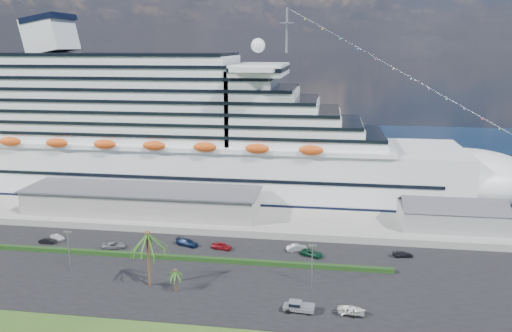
% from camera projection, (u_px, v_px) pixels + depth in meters
% --- Properties ---
extents(ground, '(420.00, 420.00, 0.00)m').
position_uv_depth(ground, '(196.00, 300.00, 88.23)').
color(ground, '#244517').
rests_on(ground, ground).
extents(asphalt_lot, '(140.00, 38.00, 0.12)m').
position_uv_depth(asphalt_lot, '(211.00, 273.00, 98.80)').
color(asphalt_lot, black).
rests_on(asphalt_lot, ground).
extents(wharf, '(240.00, 20.00, 1.80)m').
position_uv_depth(wharf, '(237.00, 220.00, 126.51)').
color(wharf, gray).
rests_on(wharf, ground).
extents(water, '(420.00, 160.00, 0.02)m').
position_uv_depth(water, '(275.00, 151.00, 213.33)').
color(water, black).
rests_on(water, ground).
extents(cruise_ship, '(191.00, 38.00, 54.00)m').
position_uv_depth(cruise_ship, '(180.00, 139.00, 148.91)').
color(cruise_ship, silver).
rests_on(cruise_ship, ground).
extents(terminal_building, '(61.00, 15.00, 6.30)m').
position_uv_depth(terminal_building, '(142.00, 200.00, 129.03)').
color(terminal_building, gray).
rests_on(terminal_building, wharf).
extents(port_shed, '(24.00, 12.31, 7.37)m').
position_uv_depth(port_shed, '(452.00, 216.00, 118.47)').
color(port_shed, gray).
rests_on(port_shed, wharf).
extents(hedge, '(88.00, 1.10, 0.90)m').
position_uv_depth(hedge, '(179.00, 258.00, 104.61)').
color(hedge, black).
rests_on(hedge, asphalt_lot).
extents(lamp_post_left, '(1.60, 0.35, 8.27)m').
position_uv_depth(lamp_post_left, '(69.00, 246.00, 98.58)').
color(lamp_post_left, gray).
rests_on(lamp_post_left, asphalt_lot).
extents(lamp_post_right, '(1.60, 0.35, 8.27)m').
position_uv_depth(lamp_post_right, '(312.00, 260.00, 91.90)').
color(lamp_post_right, gray).
rests_on(lamp_post_right, asphalt_lot).
extents(palm_tall, '(8.82, 8.82, 11.13)m').
position_uv_depth(palm_tall, '(148.00, 240.00, 91.32)').
color(palm_tall, '#47301E').
rests_on(palm_tall, ground).
extents(palm_short, '(3.53, 3.53, 4.56)m').
position_uv_depth(palm_short, '(175.00, 273.00, 90.41)').
color(palm_short, '#47301E').
rests_on(palm_short, ground).
extents(parked_car_0, '(4.09, 2.89, 1.29)m').
position_uv_depth(parked_car_0, '(58.00, 237.00, 115.47)').
color(parked_car_0, white).
rests_on(parked_car_0, asphalt_lot).
extents(parked_car_1, '(3.81, 1.42, 1.25)m').
position_uv_depth(parked_car_1, '(48.00, 241.00, 113.22)').
color(parked_car_1, black).
rests_on(parked_car_1, asphalt_lot).
extents(parked_car_2, '(5.44, 3.66, 1.38)m').
position_uv_depth(parked_car_2, '(114.00, 246.00, 110.35)').
color(parked_car_2, gray).
rests_on(parked_car_2, asphalt_lot).
extents(parked_car_3, '(5.69, 3.82, 1.53)m').
position_uv_depth(parked_car_3, '(187.00, 242.00, 111.91)').
color(parked_car_3, '#121F3F').
rests_on(parked_car_3, asphalt_lot).
extents(parked_car_4, '(4.79, 2.64, 1.54)m').
position_uv_depth(parked_car_4, '(222.00, 246.00, 109.95)').
color(parked_car_4, maroon).
rests_on(parked_car_4, asphalt_lot).
extents(parked_car_5, '(4.80, 3.15, 1.50)m').
position_uv_depth(parked_car_5, '(297.00, 248.00, 108.96)').
color(parked_car_5, '#A0A2A6').
rests_on(parked_car_5, asphalt_lot).
extents(parked_car_6, '(5.42, 4.11, 1.37)m').
position_uv_depth(parked_car_6, '(312.00, 253.00, 106.29)').
color(parked_car_6, '#0E3A26').
rests_on(parked_car_6, asphalt_lot).
extents(parked_car_7, '(4.52, 2.48, 1.24)m').
position_uv_depth(parked_car_7, '(403.00, 254.00, 105.95)').
color(parked_car_7, black).
rests_on(parked_car_7, asphalt_lot).
extents(pickup_truck, '(5.40, 2.36, 1.85)m').
position_uv_depth(pickup_truck, '(298.00, 306.00, 83.90)').
color(pickup_truck, black).
rests_on(pickup_truck, asphalt_lot).
extents(boat_trailer, '(5.45, 3.65, 1.55)m').
position_uv_depth(boat_trailer, '(351.00, 310.00, 82.75)').
color(boat_trailer, gray).
rests_on(boat_trailer, asphalt_lot).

